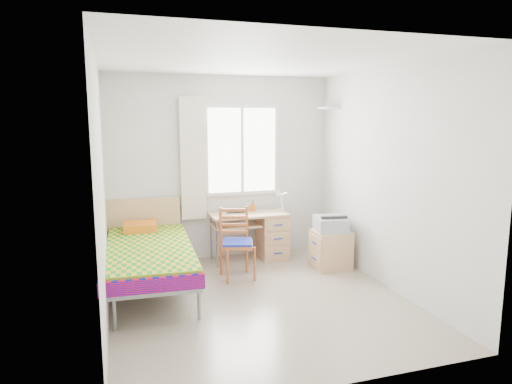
# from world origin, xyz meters

# --- Properties ---
(floor) EXTENTS (3.50, 3.50, 0.00)m
(floor) POSITION_xyz_m (0.00, 0.00, 0.00)
(floor) COLOR #BCAD93
(floor) RESTS_ON ground
(ceiling) EXTENTS (3.50, 3.50, 0.00)m
(ceiling) POSITION_xyz_m (0.00, 0.00, 2.60)
(ceiling) COLOR white
(ceiling) RESTS_ON wall_back
(wall_back) EXTENTS (3.20, 0.00, 3.20)m
(wall_back) POSITION_xyz_m (0.00, 1.75, 1.30)
(wall_back) COLOR silver
(wall_back) RESTS_ON ground
(wall_left) EXTENTS (0.00, 3.50, 3.50)m
(wall_left) POSITION_xyz_m (-1.60, 0.00, 1.30)
(wall_left) COLOR silver
(wall_left) RESTS_ON ground
(wall_right) EXTENTS (0.00, 3.50, 3.50)m
(wall_right) POSITION_xyz_m (1.60, 0.00, 1.30)
(wall_right) COLOR silver
(wall_right) RESTS_ON ground
(window) EXTENTS (1.10, 0.04, 1.30)m
(window) POSITION_xyz_m (0.30, 1.73, 1.55)
(window) COLOR white
(window) RESTS_ON wall_back
(curtain) EXTENTS (0.35, 0.05, 1.70)m
(curtain) POSITION_xyz_m (-0.42, 1.68, 1.45)
(curtain) COLOR white
(curtain) RESTS_ON wall_back
(floating_shelf) EXTENTS (0.20, 0.32, 0.03)m
(floating_shelf) POSITION_xyz_m (1.49, 1.40, 2.15)
(floating_shelf) COLOR white
(floating_shelf) RESTS_ON wall_right
(bed) EXTENTS (1.09, 2.18, 0.93)m
(bed) POSITION_xyz_m (-1.13, 0.74, 0.45)
(bed) COLOR gray
(bed) RESTS_ON floor
(desk) EXTENTS (1.09, 0.51, 0.68)m
(desk) POSITION_xyz_m (0.60, 1.44, 0.37)
(desk) COLOR tan
(desk) RESTS_ON floor
(chair) EXTENTS (0.47, 0.47, 0.89)m
(chair) POSITION_xyz_m (-0.03, 0.82, 0.50)
(chair) COLOR #A24C1F
(chair) RESTS_ON floor
(cabinet) EXTENTS (0.48, 0.42, 0.51)m
(cabinet) POSITION_xyz_m (1.26, 0.76, 0.26)
(cabinet) COLOR tan
(cabinet) RESTS_ON floor
(printer) EXTENTS (0.46, 0.51, 0.19)m
(printer) POSITION_xyz_m (1.26, 0.79, 0.61)
(printer) COLOR #AAACB2
(printer) RESTS_ON cabinet
(laptop) EXTENTS (0.31, 0.21, 0.02)m
(laptop) POSITION_xyz_m (0.17, 1.51, 0.69)
(laptop) COLOR black
(laptop) RESTS_ON desk
(pen_cup) EXTENTS (0.09, 0.09, 0.09)m
(pen_cup) POSITION_xyz_m (0.42, 1.59, 0.72)
(pen_cup) COLOR orange
(pen_cup) RESTS_ON desk
(task_lamp) EXTENTS (0.20, 0.30, 0.33)m
(task_lamp) POSITION_xyz_m (0.77, 1.38, 0.88)
(task_lamp) COLOR white
(task_lamp) RESTS_ON desk
(book) EXTENTS (0.15, 0.20, 0.01)m
(book) POSITION_xyz_m (0.16, 1.44, 0.59)
(book) COLOR gray
(book) RESTS_ON desk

